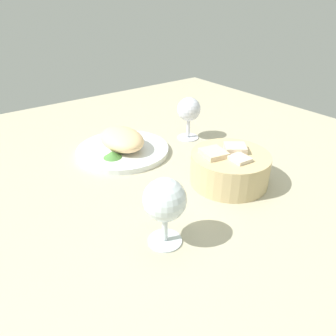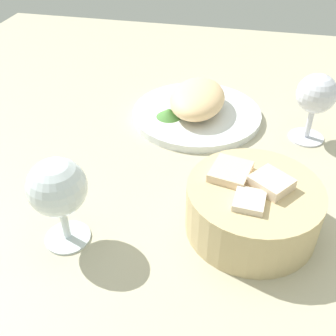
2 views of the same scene
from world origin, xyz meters
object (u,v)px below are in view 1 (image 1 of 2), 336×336
(wine_glass_near, at_px, (165,202))
(wine_glass_far, at_px, (189,111))
(bread_basket, at_px, (229,167))
(plate, at_px, (123,150))

(wine_glass_near, bearing_deg, wine_glass_far, 134.99)
(bread_basket, bearing_deg, plate, -156.89)
(wine_glass_near, height_order, wine_glass_far, wine_glass_near)
(wine_glass_far, bearing_deg, plate, -98.34)
(plate, xyz_separation_m, wine_glass_near, (0.35, -0.12, 0.08))
(plate, relative_size, wine_glass_near, 1.97)
(plate, distance_m, bread_basket, 0.30)
(plate, bearing_deg, bread_basket, 23.11)
(plate, height_order, wine_glass_near, wine_glass_near)
(plate, xyz_separation_m, wine_glass_far, (0.03, 0.21, 0.08))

